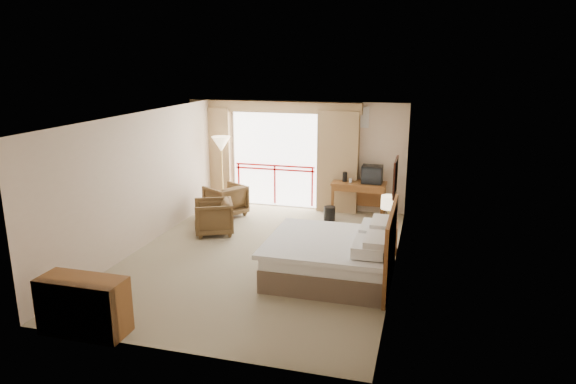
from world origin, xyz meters
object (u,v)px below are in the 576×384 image
(table_lamp, at_px, (389,203))
(desk, at_px, (359,189))
(bed, at_px, (334,256))
(armchair_far, at_px, (226,215))
(dresser, at_px, (83,306))
(nightstand, at_px, (387,238))
(wastebasket, at_px, (330,214))
(floor_lamp, at_px, (221,147))
(side_table, at_px, (213,210))
(tv, at_px, (372,175))
(armchair_near, at_px, (214,233))

(table_lamp, relative_size, desk, 0.43)
(bed, bearing_deg, armchair_far, 137.94)
(bed, bearing_deg, dresser, -136.94)
(nightstand, height_order, wastebasket, nightstand)
(desk, xyz_separation_m, floor_lamp, (-3.43, -0.28, 0.93))
(side_table, xyz_separation_m, floor_lamp, (-0.31, 1.32, 1.22))
(nightstand, distance_m, wastebasket, 2.23)
(dresser, bearing_deg, side_table, 87.74)
(nightstand, bearing_deg, floor_lamp, 153.17)
(nightstand, relative_size, armchair_far, 0.67)
(wastebasket, height_order, armchair_far, armchair_far)
(bed, xyz_separation_m, dresser, (-2.99, -2.79, 0.03))
(bed, height_order, side_table, bed)
(armchair_far, height_order, dresser, dresser)
(tv, bearing_deg, table_lamp, -85.82)
(table_lamp, xyz_separation_m, armchair_far, (-3.98, 1.34, -0.99))
(armchair_near, bearing_deg, floor_lamp, 171.19)
(side_table, bearing_deg, desk, 27.08)
(bed, distance_m, floor_lamp, 5.07)
(bed, xyz_separation_m, armchair_near, (-2.93, 1.56, -0.38))
(armchair_far, distance_m, floor_lamp, 1.72)
(bed, height_order, wastebasket, bed)
(tv, relative_size, wastebasket, 1.43)
(armchair_near, xyz_separation_m, floor_lamp, (-0.57, 1.90, 1.58))
(table_lamp, bearing_deg, desk, 111.47)
(table_lamp, xyz_separation_m, dresser, (-3.78, -4.32, -0.58))
(wastebasket, bearing_deg, armchair_near, -144.82)
(table_lamp, relative_size, dresser, 0.45)
(tv, bearing_deg, dresser, -127.08)
(nightstand, relative_size, armchair_near, 0.68)
(dresser, bearing_deg, floor_lamp, 90.04)
(wastebasket, height_order, floor_lamp, floor_lamp)
(floor_lamp, bearing_deg, wastebasket, -6.32)
(table_lamp, height_order, armchair_near, table_lamp)
(wastebasket, distance_m, armchair_far, 2.53)
(nightstand, relative_size, floor_lamp, 0.30)
(wastebasket, xyz_separation_m, armchair_far, (-2.51, -0.28, -0.17))
(nightstand, bearing_deg, wastebasket, 129.33)
(wastebasket, bearing_deg, tv, 30.27)
(armchair_near, bearing_deg, tv, 98.43)
(wastebasket, relative_size, floor_lamp, 0.18)
(nightstand, distance_m, armchair_near, 3.74)
(desk, relative_size, dresser, 1.06)
(armchair_far, distance_m, side_table, 0.81)
(tv, xyz_separation_m, wastebasket, (-0.90, -0.53, -0.88))
(bed, relative_size, floor_lamp, 1.16)
(dresser, bearing_deg, tv, 58.93)
(armchair_far, xyz_separation_m, dresser, (0.20, -5.66, 0.40))
(armchair_near, bearing_deg, nightstand, 63.32)
(bed, relative_size, tv, 4.45)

